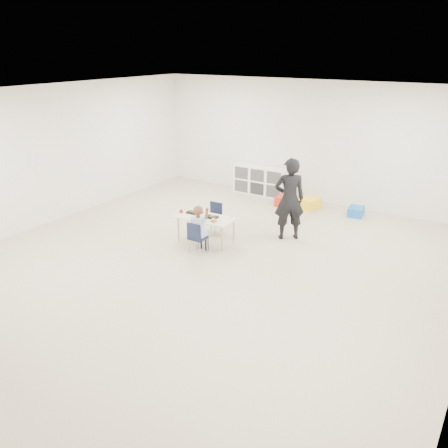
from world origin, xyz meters
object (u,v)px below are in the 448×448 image
Objects in this scene: chair_near at (198,237)px; child at (198,228)px; cubby_shelf at (261,180)px; table at (206,229)px; adult at (289,199)px.

child reaches higher than chair_near.
chair_near is 0.43× the size of cubby_shelf.
child is 3.88m from cubby_shelf.
child reaches higher than table.
cubby_shelf is at bearing 99.79° from child.
child is (0.16, -0.49, 0.22)m from table.
chair_near is at bearing 88.36° from child.
child is at bearing -73.04° from table.
chair_near is 0.38× the size of adult.
child is 0.67× the size of cubby_shelf.
cubby_shelf is (-0.60, 3.31, 0.10)m from table.
child is at bearing 17.76° from adult.
cubby_shelf is at bearing 98.69° from table.
table is at bearing 106.96° from child.
child is (0.00, -0.00, 0.17)m from chair_near.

